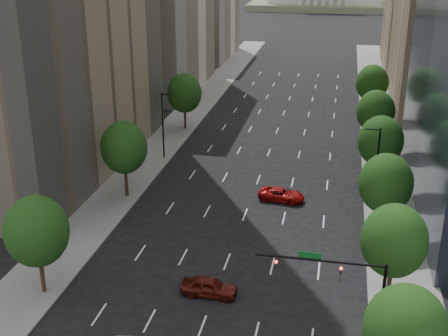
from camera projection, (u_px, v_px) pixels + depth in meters
The scene contains 20 objects.
sidewalk_left at pixel (138, 170), 75.45m from camera, with size 6.00×200.00×0.15m, color slate.
sidewalk_right at pixel (389, 189), 69.77m from camera, with size 6.00×200.00×0.15m, color slate.
filler_left at pixel (202, 19), 143.32m from camera, with size 14.00×26.00×18.00m, color beige.
parking_tan_right at pixel (443, 18), 99.11m from camera, with size 14.00×30.00×30.00m, color #8C7759.
filler_right at pixel (418, 32), 131.79m from camera, with size 14.00×26.00×16.00m, color #8C7759.
tree_right_0 at pixel (405, 331), 36.15m from camera, with size 5.20×5.20×8.39m.
tree_right_1 at pixel (394, 241), 46.07m from camera, with size 5.20×5.20×8.75m.
tree_right_2 at pixel (386, 184), 57.07m from camera, with size 5.20×5.20×8.61m.
tree_right_3 at pixel (381, 141), 67.92m from camera, with size 5.20×5.20×8.89m.
tree_right_4 at pixel (376, 112), 80.86m from camera, with size 5.20×5.20×8.46m.
tree_right_5 at pixel (372, 83), 95.37m from camera, with size 5.20×5.20×8.75m.
tree_left_0 at pixel (37, 231), 47.54m from camera, with size 5.20×5.20×8.75m.
tree_left_1 at pixel (124, 147), 65.72m from camera, with size 5.20×5.20×8.97m.
tree_left_2 at pixel (184, 93), 89.57m from camera, with size 5.20×5.20×8.68m.
streetlight_rn at pixel (376, 165), 63.84m from camera, with size 1.70×0.20×9.00m.
streetlight_ln at pixel (163, 124), 77.90m from camera, with size 1.70×0.20×9.00m.
traffic_signal at pixel (348, 284), 41.43m from camera, with size 9.12×0.40×7.38m.
foothills at pixel (373, 9), 572.51m from camera, with size 720.00×413.00×263.00m.
car_maroon at pixel (209, 287), 49.01m from camera, with size 1.90×4.72×1.61m, color #4E120D.
car_red_far at pixel (281, 195), 66.69m from camera, with size 2.37×5.15×1.43m, color #9C0C0B.
Camera 1 is at (9.08, -6.64, 27.81)m, focal length 47.65 mm.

